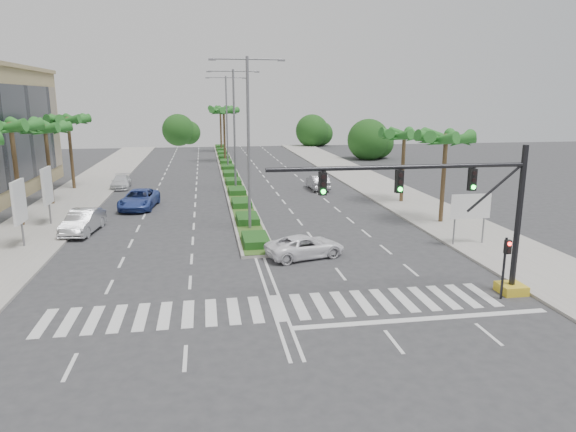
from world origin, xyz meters
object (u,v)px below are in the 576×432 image
at_px(car_parked_b, 83,222).
at_px(car_crossing, 305,246).
at_px(car_right, 318,182).
at_px(car_parked_d, 121,182).
at_px(car_parked_c, 139,199).
at_px(car_parked_a, 87,217).

bearing_deg(car_parked_b, car_crossing, -21.89).
distance_m(car_crossing, car_right, 23.34).
bearing_deg(car_right, car_parked_d, -12.70).
bearing_deg(car_crossing, car_parked_d, 13.35).
relative_size(car_parked_d, car_right, 0.98).
xyz_separation_m(car_parked_b, car_parked_d, (-0.18, 18.73, -0.17)).
relative_size(car_parked_d, car_crossing, 0.96).
distance_m(car_parked_c, car_crossing, 19.59).
distance_m(car_parked_a, car_parked_b, 2.31).
xyz_separation_m(car_parked_b, car_parked_c, (2.92, 7.91, -0.02)).
bearing_deg(car_parked_c, car_right, 27.35).
height_order(car_parked_c, car_parked_d, car_parked_c).
distance_m(car_parked_c, car_parked_d, 11.26).
xyz_separation_m(car_parked_d, car_right, (20.30, -4.15, 0.10)).
height_order(car_parked_a, car_parked_b, car_parked_b).
bearing_deg(car_right, car_parked_b, 34.78).
height_order(car_parked_d, car_crossing, car_crossing).
bearing_deg(car_right, car_parked_a, 30.04).
bearing_deg(car_right, car_crossing, 74.47).
relative_size(car_parked_b, car_crossing, 1.06).
bearing_deg(car_parked_a, car_crossing, -38.95).
height_order(car_parked_b, car_parked_d, car_parked_b).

